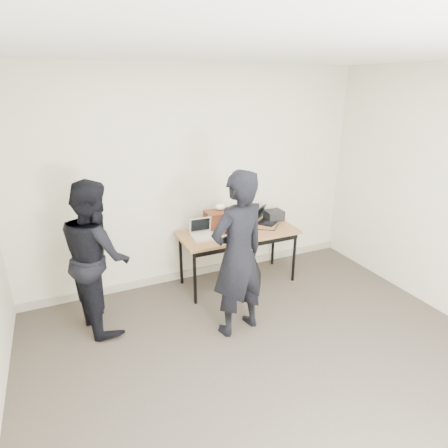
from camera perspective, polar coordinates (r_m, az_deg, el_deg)
room at (r=2.84m, az=11.45°, el=-3.25°), size 4.60×4.60×2.80m
desk at (r=4.75m, az=2.25°, el=-1.85°), size 1.50×0.65×0.72m
laptop_beige at (r=4.55m, az=-3.24°, el=-1.51°), size 0.29×0.28×0.22m
laptop_center at (r=4.68m, az=1.99°, el=-0.75°), size 0.35×0.34×0.23m
laptop_right at (r=5.07m, az=6.34°, el=0.81°), size 0.39×0.39×0.21m
leather_satchel at (r=4.80m, az=-0.85°, el=0.82°), size 0.36×0.18×0.25m
tissue at (r=4.77m, az=-0.55°, el=2.65°), size 0.14×0.12×0.08m
equipment_box at (r=5.15m, az=7.62°, el=1.32°), size 0.24×0.20×0.14m
power_brick at (r=4.49m, az=0.69°, el=-2.16°), size 0.09×0.07×0.03m
cables at (r=4.74m, az=2.77°, el=-1.09°), size 1.14×0.41×0.01m
person_typist at (r=3.75m, az=2.18°, el=-4.78°), size 0.71×0.54×1.74m
person_observer at (r=4.09m, az=-18.87°, el=-4.64°), size 0.76×0.90×1.62m
baseboard at (r=5.20m, az=-3.87°, el=-7.19°), size 4.50×0.03×0.10m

